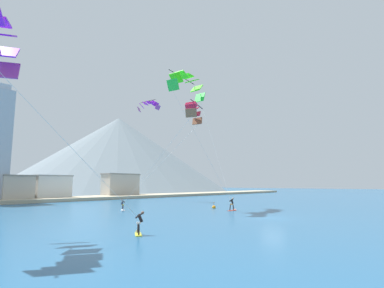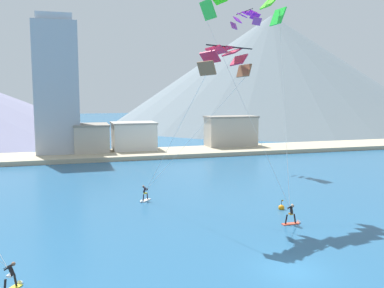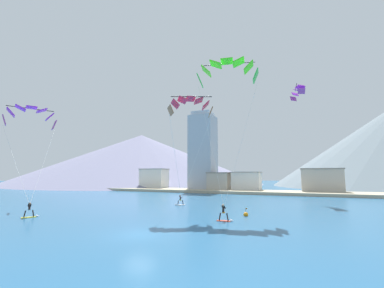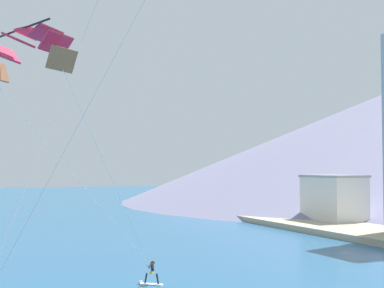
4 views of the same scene
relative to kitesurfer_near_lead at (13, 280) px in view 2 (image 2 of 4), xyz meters
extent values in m
plane|color=#23567F|center=(15.90, -2.25, -0.53)|extent=(400.00, 400.00, 0.00)
cylinder|color=black|center=(-0.38, -0.47, -0.09)|extent=(0.24, 0.27, 0.74)
cylinder|color=black|center=(0.07, 0.18, -0.09)|extent=(0.24, 0.27, 0.74)
cube|color=white|center=(-0.15, -0.15, 0.31)|extent=(0.39, 0.37, 0.12)
cylinder|color=black|center=(-0.06, -0.21, 0.65)|extent=(0.49, 0.43, 0.63)
cylinder|color=black|center=(-0.21, -0.25, 0.83)|extent=(0.49, 0.37, 0.41)
cylinder|color=black|center=(-0.07, -0.06, 0.83)|extent=(0.49, 0.37, 0.41)
cylinder|color=black|center=(-0.29, -0.05, 0.80)|extent=(0.32, 0.45, 0.03)
sphere|color=brown|center=(0.08, -0.31, 1.03)|extent=(0.23, 0.23, 0.23)
cone|color=white|center=(0.34, 0.57, -0.43)|extent=(0.47, 0.45, 0.36)
cube|color=#E54C33|center=(20.42, 6.02, -0.49)|extent=(1.45, 0.48, 0.07)
cylinder|color=black|center=(20.03, 6.01, -0.08)|extent=(0.26, 0.13, 0.77)
cylinder|color=black|center=(20.82, 6.03, -0.08)|extent=(0.26, 0.13, 0.77)
cube|color=orange|center=(20.42, 6.02, 0.34)|extent=(0.25, 0.33, 0.12)
cylinder|color=black|center=(20.42, 5.94, 0.69)|extent=(0.24, 0.42, 0.66)
cylinder|color=black|center=(20.30, 6.03, 0.88)|extent=(0.10, 0.56, 0.42)
cylinder|color=black|center=(20.55, 6.04, 0.88)|extent=(0.10, 0.56, 0.42)
cylinder|color=black|center=(20.42, 6.22, 0.85)|extent=(0.52, 0.05, 0.03)
sphere|color=tan|center=(20.43, 5.80, 1.10)|extent=(0.24, 0.24, 0.24)
cone|color=white|center=(21.29, 6.05, -0.43)|extent=(0.31, 0.37, 0.36)
cube|color=white|center=(10.41, 16.92, -0.49)|extent=(1.26, 1.39, 0.07)
cylinder|color=#231E28|center=(10.67, 17.23, -0.12)|extent=(0.23, 0.24, 0.67)
cylinder|color=#231E28|center=(10.16, 16.62, -0.12)|extent=(0.23, 0.24, 0.67)
cube|color=yellow|center=(10.41, 16.92, 0.25)|extent=(0.35, 0.35, 0.12)
cylinder|color=#231E28|center=(10.35, 16.97, 0.56)|extent=(0.41, 0.39, 0.57)
cylinder|color=#231E28|center=(10.50, 16.99, 0.72)|extent=(0.42, 0.37, 0.37)
cylinder|color=#231E28|center=(10.36, 16.83, 0.72)|extent=(0.42, 0.37, 0.37)
cylinder|color=black|center=(10.57, 16.79, 0.69)|extent=(0.36, 0.42, 0.03)
sphere|color=brown|center=(10.26, 17.05, 0.91)|extent=(0.21, 0.21, 0.21)
cone|color=white|center=(9.86, 16.25, -0.43)|extent=(0.47, 0.46, 0.36)
cube|color=green|center=(15.42, 12.54, 17.41)|extent=(1.14, 1.89, 1.63)
cube|color=#44E717|center=(22.05, 13.76, 18.74)|extent=(1.49, 1.99, 1.33)
cube|color=green|center=(22.95, 13.84, 17.41)|extent=(0.97, 1.91, 1.63)
cylinder|color=silver|center=(17.80, 9.33, 8.74)|extent=(5.26, 6.28, 15.80)
cylinder|color=silver|center=(21.80, 10.02, 8.74)|extent=(2.80, 7.66, 15.80)
cube|color=#905A39|center=(17.81, 9.93, 12.03)|extent=(1.04, 1.56, 1.15)
cube|color=#D02243|center=(17.23, 9.73, 12.91)|extent=(1.36, 1.71, 1.02)
cube|color=#D02243|center=(16.43, 9.34, 13.49)|extent=(1.59, 1.78, 0.74)
cube|color=#D02243|center=(15.53, 8.80, 13.70)|extent=(1.69, 1.79, 0.34)
cube|color=#D02243|center=(14.66, 8.22, 13.49)|extent=(1.71, 1.72, 0.74)
cube|color=#D02243|center=(13.96, 7.67, 12.91)|extent=(1.60, 1.58, 1.02)
cube|color=#905A39|center=(13.53, 7.23, 12.03)|extent=(1.36, 1.37, 1.15)
cylinder|color=black|center=(15.87, 8.27, 13.80)|extent=(4.72, 2.10, 0.10)
cylinder|color=silver|center=(14.27, 13.37, 6.11)|extent=(7.45, 6.89, 10.85)
cylinder|color=silver|center=(12.00, 11.94, 6.11)|extent=(2.91, 9.74, 10.85)
cube|color=#A9419B|center=(28.87, 31.26, 19.92)|extent=(1.40, 0.66, 1.14)
cube|color=purple|center=(28.88, 31.90, 20.71)|extent=(1.48, 1.00, 1.03)
cube|color=purple|center=(28.74, 32.75, 21.23)|extent=(1.52, 1.26, 0.78)
cube|color=purple|center=(28.47, 33.71, 21.41)|extent=(1.52, 1.39, 0.43)
cube|color=purple|center=(28.12, 34.65, 21.23)|extent=(1.48, 1.45, 0.78)
cube|color=purple|center=(27.72, 35.42, 20.71)|extent=(1.40, 1.38, 1.03)
cube|color=#A9419B|center=(27.35, 35.93, 19.92)|extent=(1.28, 1.17, 1.14)
cylinder|color=black|center=(27.94, 33.54, 21.55)|extent=(0.44, 5.00, 0.10)
sphere|color=orange|center=(21.87, 10.24, -0.37)|extent=(0.56, 0.56, 0.56)
cylinder|color=black|center=(21.87, 10.24, 0.13)|extent=(0.04, 0.04, 0.44)
cube|color=orange|center=(21.96, 10.24, 0.31)|extent=(0.18, 0.01, 0.12)
cube|color=tan|center=(15.90, 47.02, -0.18)|extent=(180.00, 10.00, 0.70)
cube|color=silver|center=(14.51, 50.34, 2.08)|extent=(7.34, 5.80, 5.22)
cube|color=#9D9992|center=(14.51, 50.34, 4.84)|extent=(7.63, 6.04, 0.30)
cube|color=#B7AD9E|center=(32.77, 50.23, 2.48)|extent=(9.25, 4.45, 6.01)
cube|color=gray|center=(32.77, 50.23, 5.63)|extent=(9.62, 4.63, 0.30)
cube|color=#B7AD9E|center=(7.14, 49.85, 2.01)|extent=(5.71, 6.71, 5.08)
cube|color=gray|center=(7.14, 49.85, 4.70)|extent=(5.93, 6.98, 0.30)
cube|color=#A8ADB7|center=(1.87, 50.55, 10.48)|extent=(7.00, 7.00, 22.01)
cube|color=silver|center=(1.87, 50.55, 22.09)|extent=(5.60, 5.60, 1.20)
cone|color=slate|center=(69.72, 107.24, 17.48)|extent=(106.64, 106.64, 36.01)
camera|label=1|loc=(-13.89, -17.79, 3.11)|focal=28.00mm
camera|label=2|loc=(3.01, -24.18, 10.22)|focal=40.00mm
camera|label=3|loc=(27.79, -20.10, 4.20)|focal=24.00mm
camera|label=4|loc=(43.17, 5.86, 6.85)|focal=50.00mm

